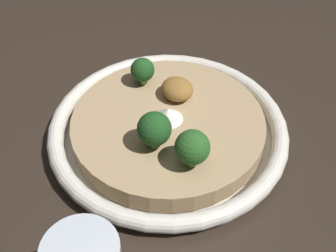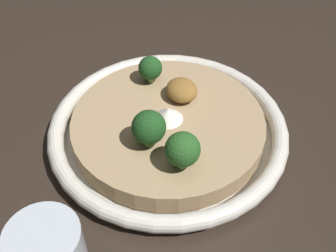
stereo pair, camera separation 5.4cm
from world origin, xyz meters
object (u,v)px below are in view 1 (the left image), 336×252
object	(u,v)px
risotto_bowl	(168,128)
broccoli_back	(154,129)
broccoli_right	(143,70)
broccoli_back_left	(192,148)

from	to	relation	value
risotto_bowl	broccoli_back	bearing A→B (deg)	125.29
broccoli_right	risotto_bowl	bearing A→B (deg)	169.78
broccoli_back	risotto_bowl	bearing A→B (deg)	-54.71
risotto_bowl	broccoli_right	size ratio (longest dim) A/B	7.86
risotto_bowl	broccoli_back	world-z (taller)	broccoli_back
broccoli_back_left	broccoli_back	bearing A→B (deg)	20.28
risotto_bowl	broccoli_back_left	xyz separation A→B (m)	(-0.08, 0.02, 0.04)
broccoli_back	broccoli_back_left	bearing A→B (deg)	-159.72
broccoli_back_left	risotto_bowl	bearing A→B (deg)	-16.30
broccoli_back_left	broccoli_right	world-z (taller)	broccoli_back_left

